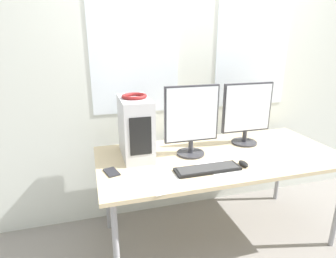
% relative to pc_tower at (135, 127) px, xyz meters
% --- Properties ---
extents(wall_back, '(8.00, 0.07, 2.70)m').
position_rel_pc_tower_xyz_m(wall_back, '(0.63, 0.40, 0.38)').
color(wall_back, silver).
rests_on(wall_back, ground_plane).
extents(desk, '(1.89, 0.89, 0.75)m').
position_rel_pc_tower_xyz_m(desk, '(0.63, -0.17, -0.27)').
color(desk, '#D1BA8E').
rests_on(desk, ground_plane).
extents(pc_tower, '(0.22, 0.42, 0.45)m').
position_rel_pc_tower_xyz_m(pc_tower, '(0.00, 0.00, 0.00)').
color(pc_tower, silver).
rests_on(pc_tower, desk).
extents(headphones, '(0.19, 0.19, 0.03)m').
position_rel_pc_tower_xyz_m(headphones, '(-0.00, 0.00, 0.24)').
color(headphones, maroon).
rests_on(headphones, pc_tower).
extents(monitor_main, '(0.42, 0.21, 0.54)m').
position_rel_pc_tower_xyz_m(monitor_main, '(0.41, -0.10, 0.06)').
color(monitor_main, '#333338').
rests_on(monitor_main, desk).
extents(monitor_right_near, '(0.44, 0.21, 0.52)m').
position_rel_pc_tower_xyz_m(monitor_right_near, '(0.94, 0.00, 0.05)').
color(monitor_right_near, '#333338').
rests_on(monitor_right_near, desk).
extents(keyboard, '(0.46, 0.14, 0.02)m').
position_rel_pc_tower_xyz_m(keyboard, '(0.42, -0.40, -0.21)').
color(keyboard, black).
rests_on(keyboard, desk).
extents(mouse, '(0.05, 0.10, 0.03)m').
position_rel_pc_tower_xyz_m(mouse, '(0.70, -0.40, -0.21)').
color(mouse, black).
rests_on(mouse, desk).
extents(cell_phone, '(0.11, 0.15, 0.01)m').
position_rel_pc_tower_xyz_m(cell_phone, '(-0.21, -0.25, -0.22)').
color(cell_phone, '#232328').
rests_on(cell_phone, desk).
extents(paper_sheet_left, '(0.28, 0.34, 0.00)m').
position_rel_pc_tower_xyz_m(paper_sheet_left, '(0.51, -0.37, -0.22)').
color(paper_sheet_left, white).
rests_on(paper_sheet_left, desk).
extents(paper_sheet_front, '(0.24, 0.32, 0.00)m').
position_rel_pc_tower_xyz_m(paper_sheet_front, '(0.09, -0.46, -0.22)').
color(paper_sheet_front, white).
rests_on(paper_sheet_front, desk).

